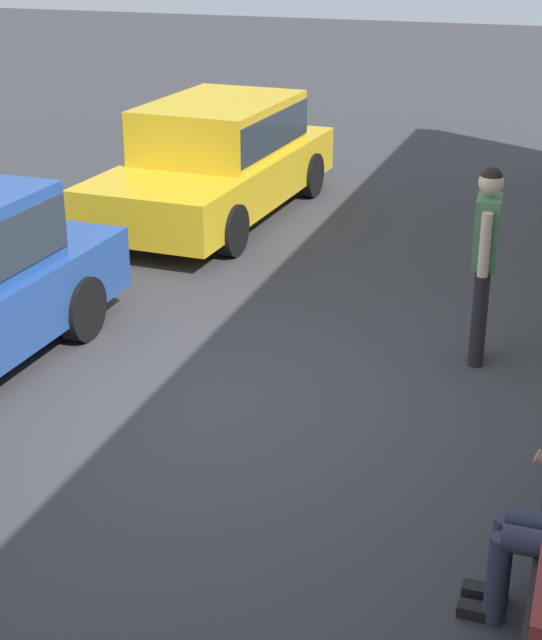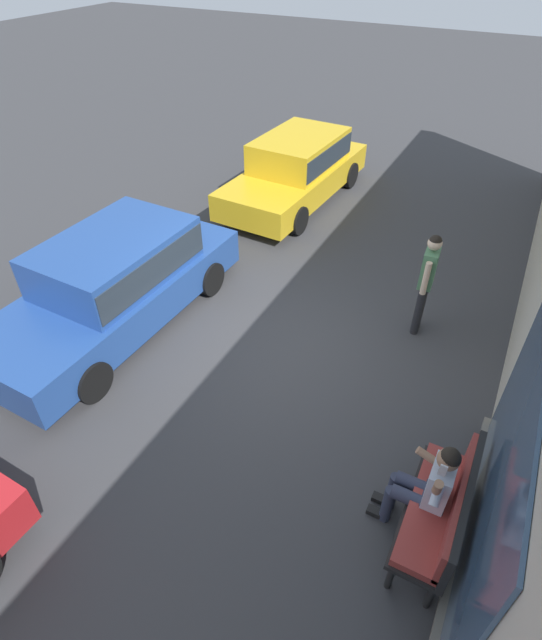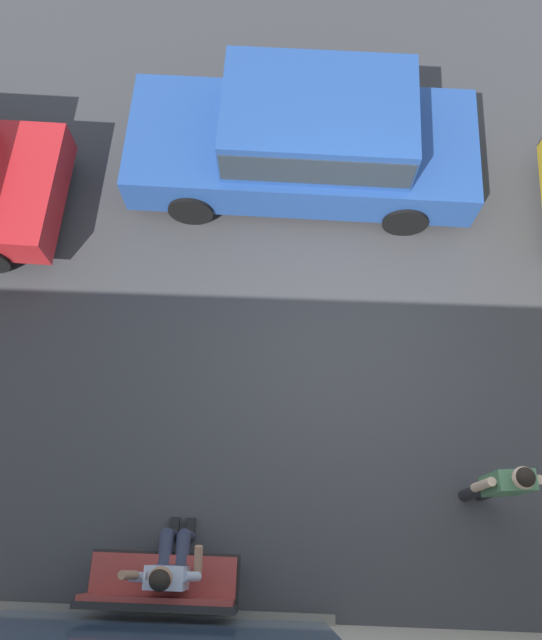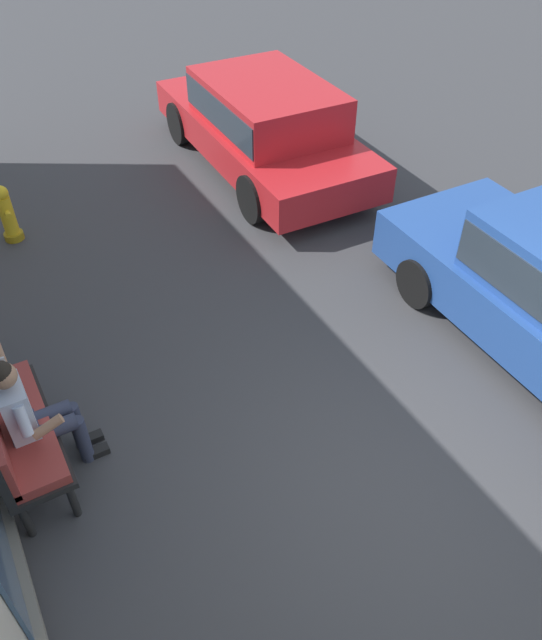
# 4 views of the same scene
# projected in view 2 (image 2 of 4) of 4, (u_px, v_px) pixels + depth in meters

# --- Properties ---
(ground_plane) EXTENTS (60.00, 60.00, 0.00)m
(ground_plane) POSITION_uv_depth(u_px,v_px,m) (276.00, 349.00, 7.76)
(ground_plane) COLOR #38383A
(bench) EXTENTS (1.56, 0.55, 1.05)m
(bench) POSITION_uv_depth(u_px,v_px,m) (445.00, 508.00, 5.01)
(bench) COLOR black
(bench) RESTS_ON ground_plane
(person_on_phone) EXTENTS (0.73, 0.74, 1.39)m
(person_on_phone) POSITION_uv_depth(u_px,v_px,m) (427.00, 485.00, 5.07)
(person_on_phone) COLOR #2D3347
(person_on_phone) RESTS_ON ground_plane
(parked_car_near) EXTENTS (4.46, 1.97, 1.46)m
(parked_car_near) POSITION_uv_depth(u_px,v_px,m) (297.00, 167.00, 11.39)
(parked_car_near) COLOR gold
(parked_car_near) RESTS_ON ground_plane
(parked_car_mid) EXTENTS (4.63, 1.95, 1.51)m
(parked_car_mid) POSITION_uv_depth(u_px,v_px,m) (115.00, 279.00, 7.83)
(parked_car_mid) COLOR #23478E
(parked_car_mid) RESTS_ON ground_plane
(pedestrian_standing) EXTENTS (0.55, 0.23, 1.73)m
(pedestrian_standing) POSITION_uv_depth(u_px,v_px,m) (427.00, 277.00, 7.50)
(pedestrian_standing) COLOR #232326
(pedestrian_standing) RESTS_ON ground_plane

